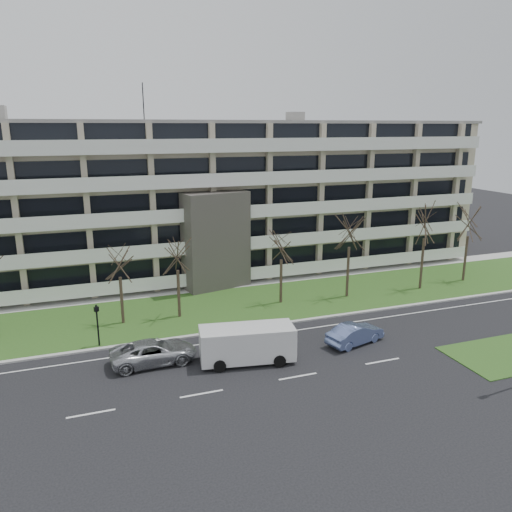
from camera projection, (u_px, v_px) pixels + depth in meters
name	position (u px, v px, depth m)	size (l,w,h in m)	color
ground	(298.00, 376.00, 30.30)	(160.00, 160.00, 0.00)	black
grass_verge	(234.00, 306.00, 42.14)	(90.00, 10.00, 0.06)	#2C551C
curb	(254.00, 327.00, 37.57)	(90.00, 0.35, 0.12)	#B2B2AD
sidewalk	(217.00, 287.00, 47.14)	(90.00, 2.00, 0.08)	#B2B2AD
grass_median	(503.00, 355.00, 33.05)	(7.00, 5.00, 0.06)	#2C551C
lane_edge_line	(261.00, 335.00, 36.22)	(90.00, 0.12, 0.01)	white
apartment_building	(198.00, 197.00, 51.44)	(60.50, 15.10, 18.75)	#BBAF92
silver_pickup	(154.00, 352.00, 31.86)	(2.51, 5.44, 1.51)	#B0B2B8
blue_sedan	(355.00, 334.00, 34.75)	(1.53, 4.39, 1.45)	#6E83C0
white_van	(248.00, 341.00, 31.93)	(6.33, 3.23, 2.34)	silver
pedestrian_signal	(97.00, 320.00, 33.98)	(0.35, 0.32, 3.03)	black
tree_2	(119.00, 259.00, 37.18)	(3.32, 3.32, 6.65)	#382B21
tree_3	(177.00, 251.00, 38.39)	(3.47, 3.47, 6.94)	#382B21
tree_4	(281.00, 243.00, 41.60)	(3.43, 3.43, 6.86)	#382B21
tree_5	(350.00, 227.00, 42.90)	(4.06, 4.06, 8.12)	#382B21
tree_6	(426.00, 219.00, 45.00)	(4.28, 4.28, 8.56)	#382B21
tree_7	(470.00, 218.00, 47.53)	(4.00, 4.00, 8.01)	#382B21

